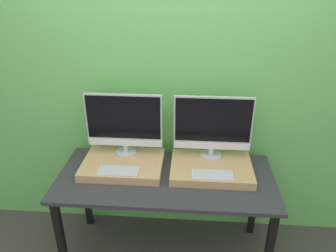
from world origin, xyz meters
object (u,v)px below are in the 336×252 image
object	(u,v)px
monitor_left	(124,122)
monitor_right	(213,125)
keyboard_left	(119,171)
keyboard_right	(212,175)

from	to	relation	value
monitor_left	monitor_right	bearing A→B (deg)	0.00
monitor_left	monitor_right	size ratio (longest dim) A/B	1.00
keyboard_left	monitor_right	distance (m)	0.78
monitor_left	monitor_right	world-z (taller)	same
monitor_left	keyboard_right	xyz separation A→B (m)	(0.68, -0.27, -0.26)
monitor_right	keyboard_right	xyz separation A→B (m)	(-0.00, -0.27, -0.26)
monitor_left	monitor_right	distance (m)	0.68
monitor_left	keyboard_left	size ratio (longest dim) A/B	2.02
keyboard_right	monitor_left	bearing A→B (deg)	157.95
monitor_right	keyboard_left	bearing A→B (deg)	-157.95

